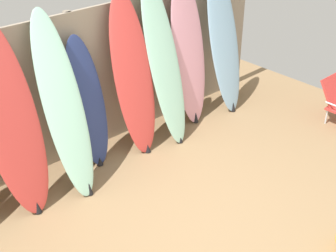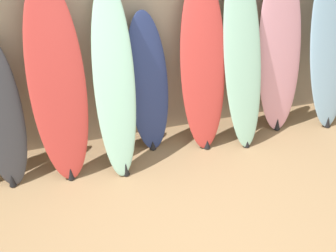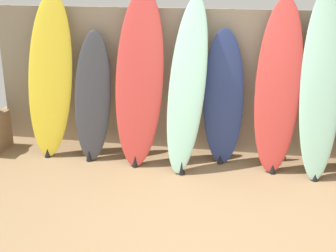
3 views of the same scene
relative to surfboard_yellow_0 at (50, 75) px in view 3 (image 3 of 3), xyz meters
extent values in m
plane|color=#8E704C|center=(2.20, -1.63, -0.99)|extent=(7.68, 7.68, 0.00)
cube|color=gray|center=(2.20, 0.37, -0.09)|extent=(6.08, 0.04, 1.80)
cylinder|color=gray|center=(-0.68, 0.41, -0.09)|extent=(0.10, 0.10, 1.80)
cylinder|color=gray|center=(0.76, 0.41, -0.09)|extent=(0.10, 0.10, 1.80)
cylinder|color=gray|center=(2.20, 0.41, -0.09)|extent=(0.10, 0.10, 1.80)
ellipsoid|color=yellow|center=(0.00, 0.00, 0.01)|extent=(0.59, 0.64, 1.99)
cone|color=black|center=(0.00, -0.26, -0.93)|extent=(0.08, 0.08, 0.10)
ellipsoid|color=#38383D|center=(0.56, -0.03, -0.22)|extent=(0.52, 0.63, 1.55)
cone|color=black|center=(0.56, -0.28, -0.92)|extent=(0.08, 0.08, 0.13)
ellipsoid|color=#D13D38|center=(1.16, -0.06, 0.04)|extent=(0.58, 0.68, 2.05)
cone|color=black|center=(1.16, -0.35, -0.92)|extent=(0.08, 0.08, 0.13)
ellipsoid|color=#9ED6BC|center=(1.74, -0.10, -0.01)|extent=(0.53, 0.88, 1.97)
cone|color=black|center=(1.74, -0.46, -0.91)|extent=(0.08, 0.08, 0.14)
ellipsoid|color=navy|center=(2.15, 0.08, -0.19)|extent=(0.53, 0.41, 1.60)
cone|color=black|center=(2.15, -0.07, -0.93)|extent=(0.08, 0.08, 0.10)
ellipsoid|color=#D13D38|center=(2.77, 0.00, 0.00)|extent=(0.58, 0.63, 1.97)
cone|color=black|center=(2.77, -0.24, -0.93)|extent=(0.08, 0.08, 0.10)
ellipsoid|color=#9ED6BC|center=(3.23, -0.04, 0.05)|extent=(0.47, 0.74, 2.09)
cone|color=black|center=(3.23, -0.35, -0.93)|extent=(0.08, 0.08, 0.10)
camera|label=1|loc=(-0.39, -4.10, 2.32)|focal=50.00mm
camera|label=2|loc=(0.94, -4.48, 2.13)|focal=50.00mm
camera|label=3|loc=(2.48, -5.32, 1.32)|focal=50.00mm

